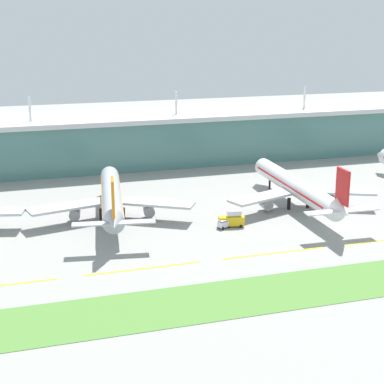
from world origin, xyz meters
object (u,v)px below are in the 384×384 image
Objects in this scene: airliner_far_middle at (297,187)px; fuel_truck at (232,219)px; airliner_near_middle at (112,198)px; baggage_cart at (224,224)px.

airliner_far_middle is 28.67m from fuel_truck.
airliner_near_middle is at bearing 174.13° from airliner_far_middle.
airliner_far_middle is at bearing -5.87° from airliner_near_middle.
baggage_cart is 2.83m from fuel_truck.
baggage_cart is at bearing -167.64° from fuel_truck.
airliner_near_middle reaches higher than fuel_truck.
baggage_cart is at bearing -32.10° from airliner_near_middle.
airliner_near_middle is 15.43× the size of baggage_cart.
airliner_far_middle is at bearing 24.02° from fuel_truck.
airliner_near_middle is 57.46m from airliner_far_middle.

